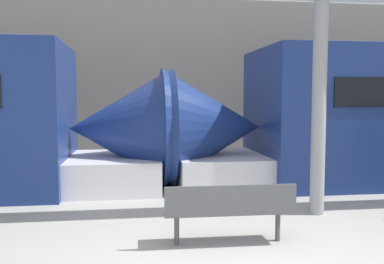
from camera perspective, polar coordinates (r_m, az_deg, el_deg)
station_wall at (r=13.30m, az=-3.03°, el=6.82°), size 56.00×0.20×5.00m
bench_near at (r=5.84m, az=5.01°, el=-9.97°), size 1.76×0.47×0.84m
support_column_near at (r=7.51m, az=16.57°, el=3.15°), size 0.24×0.24×3.63m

